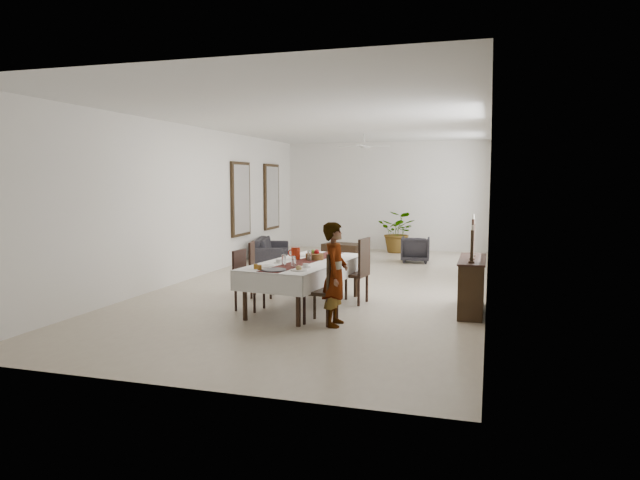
{
  "coord_description": "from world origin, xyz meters",
  "views": [
    {
      "loc": [
        3.01,
        -10.89,
        2.07
      ],
      "look_at": [
        0.24,
        -1.59,
        1.05
      ],
      "focal_mm": 32.0,
      "sensor_mm": 36.0,
      "label": 1
    }
  ],
  "objects_px": {
    "sofa": "(272,249)",
    "dining_table_top": "(305,263)",
    "woman": "(335,274)",
    "red_pitcher": "(296,253)",
    "sideboard_body": "(472,286)"
  },
  "relations": [
    {
      "from": "sofa",
      "to": "dining_table_top",
      "type": "bearing_deg",
      "value": -168.81
    },
    {
      "from": "dining_table_top",
      "to": "woman",
      "type": "height_order",
      "value": "woman"
    },
    {
      "from": "dining_table_top",
      "to": "red_pitcher",
      "type": "xyz_separation_m",
      "value": [
        -0.23,
        0.18,
        0.14
      ]
    },
    {
      "from": "dining_table_top",
      "to": "sofa",
      "type": "relative_size",
      "value": 1.26
    },
    {
      "from": "sideboard_body",
      "to": "sofa",
      "type": "bearing_deg",
      "value": 137.6
    },
    {
      "from": "woman",
      "to": "sideboard_body",
      "type": "distance_m",
      "value": 2.34
    },
    {
      "from": "woman",
      "to": "sideboard_body",
      "type": "relative_size",
      "value": 1.08
    },
    {
      "from": "sideboard_body",
      "to": "red_pitcher",
      "type": "bearing_deg",
      "value": -175.03
    },
    {
      "from": "dining_table_top",
      "to": "woman",
      "type": "relative_size",
      "value": 1.62
    },
    {
      "from": "red_pitcher",
      "to": "sideboard_body",
      "type": "height_order",
      "value": "red_pitcher"
    },
    {
      "from": "sofa",
      "to": "woman",
      "type": "bearing_deg",
      "value": -166.83
    },
    {
      "from": "red_pitcher",
      "to": "sofa",
      "type": "height_order",
      "value": "red_pitcher"
    },
    {
      "from": "dining_table_top",
      "to": "red_pitcher",
      "type": "relative_size",
      "value": 12.0
    },
    {
      "from": "dining_table_top",
      "to": "sideboard_body",
      "type": "distance_m",
      "value": 2.66
    },
    {
      "from": "sideboard_body",
      "to": "woman",
      "type": "bearing_deg",
      "value": -142.77
    }
  ]
}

